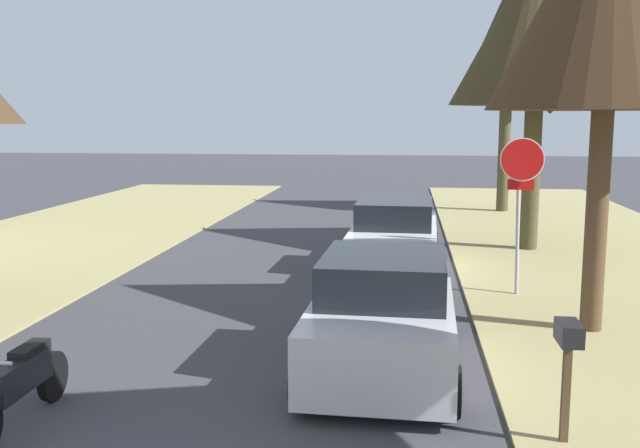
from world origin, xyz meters
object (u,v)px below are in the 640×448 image
parked_motorcycle (20,383)px  street_tree_right_mid_b (538,24)px  stop_sign_far (521,182)px  parked_sedan_silver (384,313)px  curbside_mailbox (568,347)px  street_tree_right_far (508,39)px  parked_sedan_white (395,237)px

parked_motorcycle → street_tree_right_mid_b: bearing=57.3°
stop_sign_far → parked_sedan_silver: size_ratio=0.66×
street_tree_right_mid_b → curbside_mailbox: (-1.47, -11.16, -4.55)m
street_tree_right_far → parked_sedan_white: street_tree_right_far is taller
street_tree_right_mid_b → parked_sedan_silver: 10.74m
street_tree_right_mid_b → parked_motorcycle: bearing=-122.7°
street_tree_right_far → parked_sedan_silver: bearing=-102.7°
parked_sedan_silver → parked_motorcycle: 4.60m
stop_sign_far → curbside_mailbox: bearing=-94.2°
parked_motorcycle → parked_sedan_silver: bearing=31.9°
stop_sign_far → parked_motorcycle: size_ratio=1.44×
street_tree_right_mid_b → street_tree_right_far: street_tree_right_far is taller
street_tree_right_mid_b → stop_sign_far: bearing=-101.8°
parked_motorcycle → curbside_mailbox: size_ratio=1.61×
stop_sign_far → street_tree_right_far: size_ratio=0.37×
street_tree_right_far → street_tree_right_mid_b: bearing=-92.4°
parked_sedan_silver → stop_sign_far: bearing=59.8°
parked_sedan_silver → parked_sedan_white: (0.04, 6.23, 0.00)m
parked_sedan_white → stop_sign_far: bearing=-42.2°
parked_sedan_silver → parked_sedan_white: 6.23m
street_tree_right_mid_b → curbside_mailbox: street_tree_right_mid_b is taller
stop_sign_far → street_tree_right_far: street_tree_right_far is taller
parked_sedan_white → parked_motorcycle: (-3.94, -8.66, -0.24)m
stop_sign_far → curbside_mailbox: stop_sign_far is taller
stop_sign_far → curbside_mailbox: 6.44m
parked_sedan_white → street_tree_right_far: bearing=70.2°
street_tree_right_mid_b → street_tree_right_far: (0.32, 7.49, 0.43)m
stop_sign_far → curbside_mailbox: (-0.46, -6.32, -1.12)m
street_tree_right_far → parked_sedan_white: 12.08m
street_tree_right_mid_b → parked_sedan_silver: street_tree_right_mid_b is taller
street_tree_right_mid_b → curbside_mailbox: size_ratio=5.97×
curbside_mailbox → parked_sedan_white: bearing=102.6°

